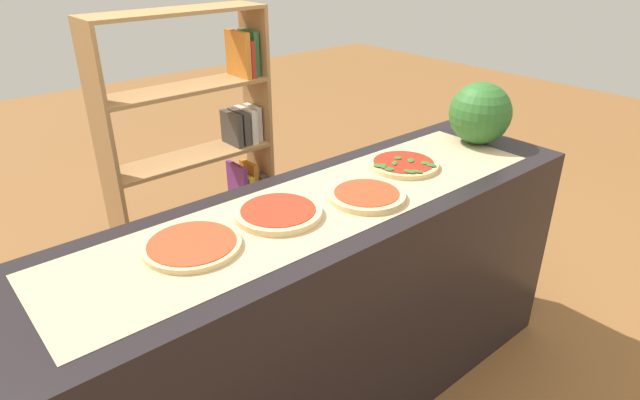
# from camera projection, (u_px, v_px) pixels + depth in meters

# --- Properties ---
(counter) EXTENTS (2.26, 0.62, 0.94)m
(counter) POSITION_uv_depth(u_px,v_px,m) (320.00, 313.00, 2.08)
(counter) COLOR black
(counter) RESTS_ON ground_plane
(parchment_paper) EXTENTS (1.89, 0.46, 0.00)m
(parchment_paper) POSITION_uv_depth(u_px,v_px,m) (320.00, 205.00, 1.88)
(parchment_paper) COLOR tan
(parchment_paper) RESTS_ON counter
(pizza_plain_0) EXTENTS (0.30, 0.30, 0.02)m
(pizza_plain_0) POSITION_uv_depth(u_px,v_px,m) (192.00, 245.00, 1.61)
(pizza_plain_0) COLOR #E5C17F
(pizza_plain_0) RESTS_ON parchment_paper
(pizza_plain_1) EXTENTS (0.30, 0.30, 0.02)m
(pizza_plain_1) POSITION_uv_depth(u_px,v_px,m) (278.00, 212.00, 1.80)
(pizza_plain_1) COLOR #E5C17F
(pizza_plain_1) RESTS_ON parchment_paper
(pizza_plain_2) EXTENTS (0.28, 0.28, 0.02)m
(pizza_plain_2) POSITION_uv_depth(u_px,v_px,m) (367.00, 195.00, 1.92)
(pizza_plain_2) COLOR #E5C17F
(pizza_plain_2) RESTS_ON parchment_paper
(pizza_spinach_3) EXTENTS (0.28, 0.28, 0.03)m
(pizza_spinach_3) POSITION_uv_depth(u_px,v_px,m) (403.00, 164.00, 2.18)
(pizza_spinach_3) COLOR #E5C17F
(pizza_spinach_3) RESTS_ON parchment_paper
(watermelon) EXTENTS (0.27, 0.27, 0.27)m
(watermelon) POSITION_uv_depth(u_px,v_px,m) (480.00, 113.00, 2.38)
(watermelon) COLOR #2D6628
(watermelon) RESTS_ON counter
(bookshelf) EXTENTS (0.89, 0.26, 1.48)m
(bookshelf) POSITION_uv_depth(u_px,v_px,m) (212.00, 163.00, 2.91)
(bookshelf) COLOR #A87A47
(bookshelf) RESTS_ON ground_plane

